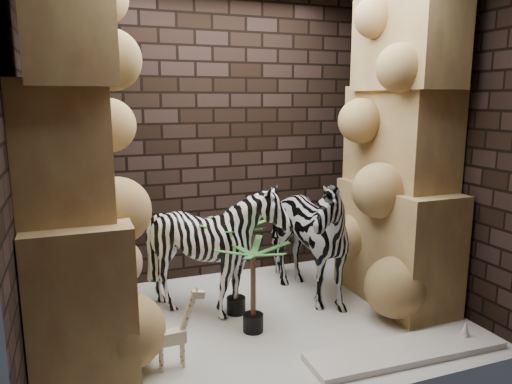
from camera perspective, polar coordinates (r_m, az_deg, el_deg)
name	(u,v)px	position (r m, az deg, el deg)	size (l,w,h in m)	color
floor	(256,321)	(4.34, 0.00, -15.03)	(3.50, 3.50, 0.00)	silver
wall_back	(214,138)	(5.10, -5.01, 6.42)	(3.50, 3.50, 0.00)	black
wall_front	(333,170)	(2.79, 9.14, 2.59)	(3.50, 3.50, 0.00)	black
wall_left	(17,158)	(3.68, -26.42, 3.59)	(3.00, 3.00, 0.00)	black
wall_right	(430,142)	(4.82, 19.94, 5.55)	(3.00, 3.00, 0.00)	black
rock_pillar_left	(72,156)	(3.67, -20.97, 3.97)	(0.68, 1.30, 3.00)	tan
rock_pillar_right	(401,144)	(4.61, 16.81, 5.52)	(0.58, 1.25, 3.00)	tan
zebra_right	(301,225)	(4.58, 5.31, -3.89)	(0.66, 1.23, 1.46)	white
zebra_left	(215,256)	(4.27, -4.83, -7.51)	(0.98, 1.21, 1.10)	white
giraffe_toy	(171,329)	(3.59, -10.04, -15.68)	(0.31, 0.10, 0.60)	beige
palm_front	(236,267)	(4.32, -2.41, -8.87)	(0.36, 0.36, 0.87)	#276C2A
palm_back	(253,288)	(4.01, -0.34, -11.27)	(0.36, 0.36, 0.76)	#276C2A
surfboard	(406,350)	(4.01, 17.33, -17.48)	(1.57, 0.38, 0.05)	silver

